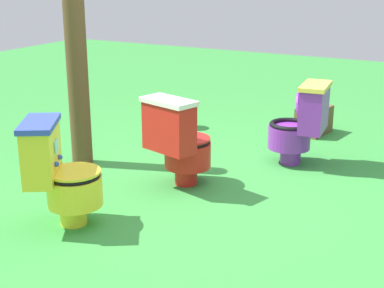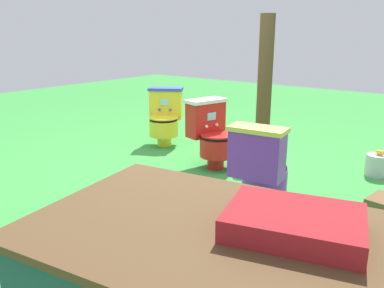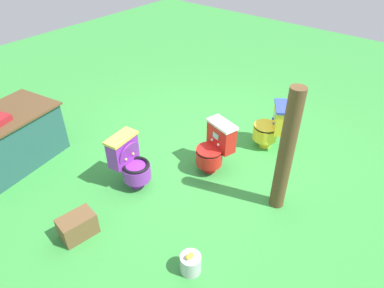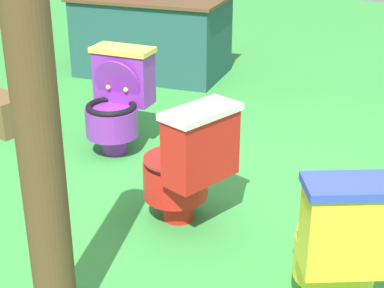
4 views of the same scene
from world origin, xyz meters
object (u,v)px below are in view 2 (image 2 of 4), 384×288
at_px(toilet_red, 212,133).
at_px(toilet_purple, 261,167).
at_px(lemon_bucket, 377,164).
at_px(toilet_yellow, 165,116).
at_px(wooden_post, 265,83).

height_order(toilet_red, toilet_purple, same).
bearing_deg(lemon_bucket, toilet_red, 28.05).
bearing_deg(toilet_purple, toilet_yellow, 145.58).
height_order(toilet_yellow, lemon_bucket, toilet_yellow).
distance_m(toilet_yellow, toilet_purple, 2.18).
bearing_deg(toilet_purple, wooden_post, 110.87).
relative_size(toilet_red, lemon_bucket, 2.63).
relative_size(toilet_yellow, toilet_purple, 1.00).
xyz_separation_m(toilet_purple, wooden_post, (0.88, -1.69, 0.44)).
distance_m(toilet_red, toilet_purple, 1.16).
bearing_deg(toilet_yellow, wooden_post, -179.15).
distance_m(toilet_red, wooden_post, 1.12).
height_order(toilet_purple, lemon_bucket, toilet_purple).
bearing_deg(toilet_yellow, toilet_purple, 120.22).
height_order(toilet_red, lemon_bucket, toilet_red).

